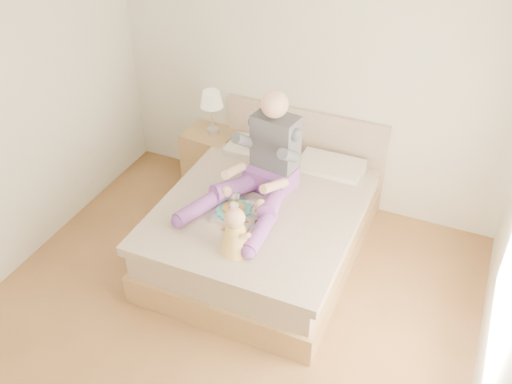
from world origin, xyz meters
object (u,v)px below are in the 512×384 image
at_px(bed, 267,222).
at_px(baby, 236,234).
at_px(nightstand, 211,157).
at_px(adult, 263,168).
at_px(tray, 245,211).

bearing_deg(bed, baby, -86.45).
distance_m(bed, nightstand, 1.28).
relative_size(nightstand, adult, 0.50).
bearing_deg(bed, adult, 159.58).
xyz_separation_m(bed, adult, (-0.05, 0.02, 0.58)).
bearing_deg(bed, tray, -104.85).
relative_size(nightstand, baby, 1.48).
height_order(nightstand, adult, adult).
height_order(adult, baby, adult).
bearing_deg(baby, tray, 111.61).
height_order(adult, tray, adult).
height_order(tray, baby, baby).
distance_m(nightstand, baby, 1.93).
bearing_deg(baby, nightstand, 129.43).
height_order(bed, nightstand, bed).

